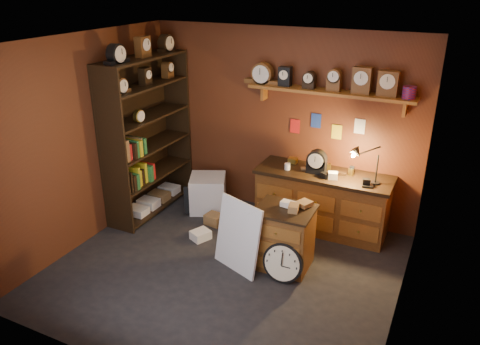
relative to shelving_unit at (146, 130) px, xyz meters
name	(u,v)px	position (x,y,z in m)	size (l,w,h in m)	color
floor	(225,269)	(1.79, -0.98, -1.25)	(4.00, 4.00, 0.00)	black
room_shell	(231,133)	(1.84, -0.87, 0.47)	(4.02, 3.62, 2.71)	#5B2B15
shelving_unit	(146,130)	(0.00, 0.00, 0.00)	(0.47, 1.60, 2.58)	black
workbench	(322,198)	(2.55, 0.49, -0.78)	(1.84, 0.66, 1.36)	brown
low_cabinet	(284,235)	(2.40, -0.59, -0.83)	(0.70, 0.59, 0.87)	brown
big_round_clock	(283,263)	(2.50, -0.89, -1.02)	(0.49, 0.16, 0.49)	black
white_panel	(238,267)	(1.92, -0.87, -1.25)	(0.67, 0.03, 0.90)	silver
mini_fridge	(208,193)	(0.83, 0.31, -0.98)	(0.69, 0.71, 0.54)	silver
floor_box_a	(214,219)	(1.13, -0.05, -1.18)	(0.24, 0.20, 0.15)	olive
floor_box_b	(201,235)	(1.17, -0.50, -1.19)	(0.20, 0.24, 0.12)	white
floor_box_c	(250,220)	(1.62, 0.12, -1.16)	(0.24, 0.20, 0.18)	olive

